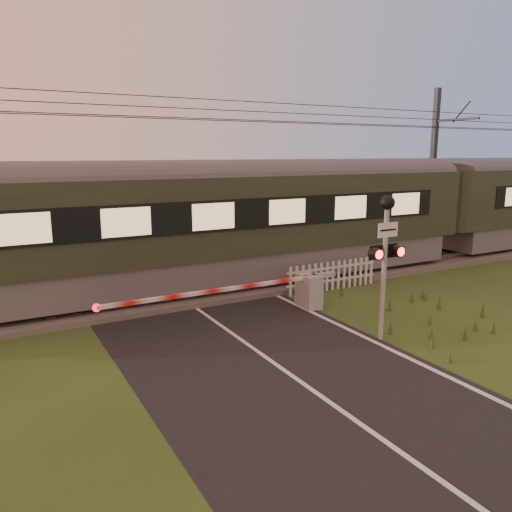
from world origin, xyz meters
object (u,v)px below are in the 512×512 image
picket_fence (333,276)px  catenary_mast (434,166)px  boom_gate (298,291)px  crossing_signal (386,242)px  train (435,207)px

picket_fence → catenary_mast: catenary_mast is taller
boom_gate → crossing_signal: 3.53m
picket_fence → catenary_mast: 10.46m
boom_gate → crossing_signal: crossing_signal is taller
crossing_signal → catenary_mast: 13.66m
train → crossing_signal: bearing=-144.3°
picket_fence → catenary_mast: bearing=24.6°
boom_gate → picket_fence: boom_gate is taller
train → boom_gate: size_ratio=6.00×
train → catenary_mast: (2.26, 2.23, 1.60)m
crossing_signal → boom_gate: bearing=98.9°
train → catenary_mast: size_ratio=5.70×
train → boom_gate: train is taller
boom_gate → crossing_signal: size_ratio=2.00×
crossing_signal → picket_fence: size_ratio=0.99×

